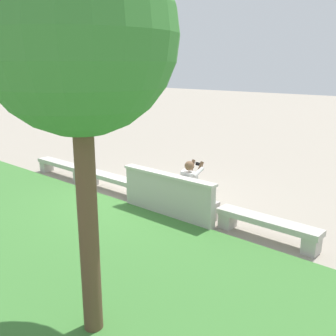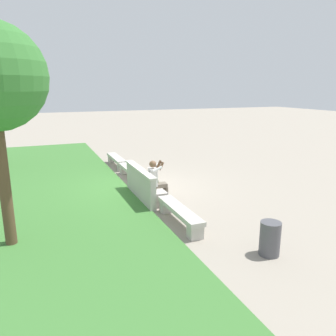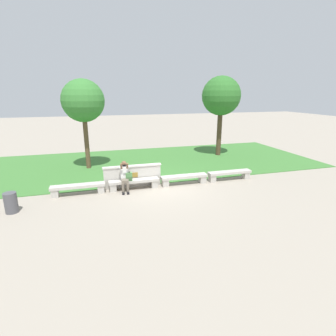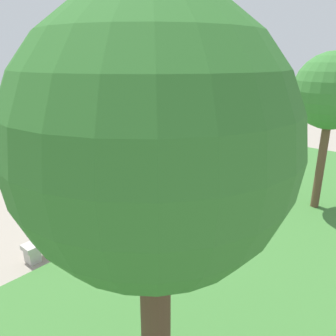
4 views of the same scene
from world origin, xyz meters
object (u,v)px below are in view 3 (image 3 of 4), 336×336
at_px(bench_near, 134,183).
at_px(person_photographer, 125,175).
at_px(bench_mid, 184,178).
at_px(trash_bin, 11,203).
at_px(tree_behind_wall, 83,101).
at_px(backpack, 129,177).
at_px(bench_main, 78,188).
at_px(bench_far, 229,174).
at_px(tree_left_background, 221,97).

height_order(bench_near, person_photographer, person_photographer).
xyz_separation_m(bench_mid, person_photographer, (-2.76, -0.08, 0.43)).
relative_size(bench_near, trash_bin, 2.94).
bearing_deg(tree_behind_wall, backpack, -67.00).
relative_size(bench_main, trash_bin, 2.94).
height_order(bench_far, trash_bin, trash_bin).
bearing_deg(bench_main, backpack, -1.18).
height_order(bench_main, bench_far, same).
height_order(bench_mid, tree_left_background, tree_left_background).
relative_size(bench_main, bench_far, 1.00).
height_order(bench_mid, backpack, backpack).
height_order(bench_mid, trash_bin, trash_bin).
height_order(bench_mid, tree_behind_wall, tree_behind_wall).
xyz_separation_m(tree_behind_wall, trash_bin, (-2.62, -5.18, -3.32)).
bearing_deg(person_photographer, bench_near, 10.86).
relative_size(tree_left_background, trash_bin, 6.93).
xyz_separation_m(bench_main, bench_mid, (4.71, 0.00, 0.00)).
height_order(bench_main, bench_mid, same).
bearing_deg(bench_mid, person_photographer, -178.39).
bearing_deg(tree_left_background, trash_bin, -151.37).
xyz_separation_m(bench_far, trash_bin, (-9.29, -1.12, 0.07)).
relative_size(bench_main, person_photographer, 1.67).
relative_size(tree_behind_wall, trash_bin, 6.48).
distance_m(bench_mid, trash_bin, 7.03).
bearing_deg(tree_left_background, person_photographer, -144.13).
height_order(bench_main, tree_left_background, tree_left_background).
bearing_deg(person_photographer, bench_mid, 1.61).
relative_size(bench_near, tree_behind_wall, 0.45).
height_order(tree_behind_wall, tree_left_background, tree_left_background).
height_order(person_photographer, trash_bin, person_photographer).
distance_m(bench_main, person_photographer, 2.00).
height_order(bench_far, tree_left_background, tree_left_background).
bearing_deg(bench_mid, bench_far, 0.00).
bearing_deg(bench_far, trash_bin, -173.12).
bearing_deg(bench_far, backpack, -179.49).
distance_m(bench_far, tree_behind_wall, 8.51).
relative_size(bench_main, tree_left_background, 0.42).
xyz_separation_m(bench_mid, bench_far, (2.35, 0.00, 0.00)).
bearing_deg(bench_mid, backpack, -179.02).
relative_size(bench_mid, bench_far, 1.00).
bearing_deg(person_photographer, bench_main, 177.73).
xyz_separation_m(bench_near, bench_mid, (2.35, 0.00, 0.00)).
distance_m(person_photographer, backpack, 0.22).
bearing_deg(bench_main, bench_far, 0.00).
height_order(bench_far, backpack, backpack).
height_order(bench_near, backpack, backpack).
xyz_separation_m(person_photographer, backpack, (0.19, 0.03, -0.11)).
distance_m(bench_far, backpack, 4.94).
bearing_deg(backpack, bench_mid, 0.98).
xyz_separation_m(bench_main, tree_behind_wall, (0.40, 4.06, 3.39)).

